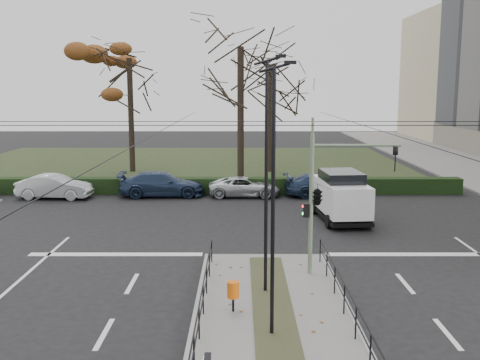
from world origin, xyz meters
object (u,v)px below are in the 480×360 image
object	(u,v)px
streetlamp_median_far	(267,175)
parked_car_second	(54,187)
parked_car_fifth	(324,185)
litter_bin	(233,290)
rust_tree	(129,58)
traffic_light	(320,194)
streetlamp_median_near	(274,200)
white_van	(341,195)
bare_tree_center	(271,72)
parked_car_fourth	(245,187)
bare_tree_near	(241,57)
parked_car_third	(162,184)

from	to	relation	value
streetlamp_median_far	parked_car_second	xyz separation A→B (m)	(-12.08, 16.01, -3.23)
parked_car_second	streetlamp_median_far	bearing A→B (deg)	-138.94
parked_car_fifth	litter_bin	bearing A→B (deg)	156.83
streetlamp_median_far	litter_bin	bearing A→B (deg)	-121.70
streetlamp_median_far	parked_car_fifth	distance (m)	17.68
parked_car_second	rust_tree	size ratio (longest dim) A/B	0.38
traffic_light	streetlamp_median_far	bearing A→B (deg)	-137.66
litter_bin	parked_car_second	bearing A→B (deg)	121.96
streetlamp_median_near	streetlamp_median_far	distance (m)	3.20
white_van	bare_tree_center	bearing A→B (deg)	99.46
streetlamp_median_far	parked_car_fourth	xyz separation A→B (m)	(-0.56, 16.67, -3.35)
litter_bin	parked_car_second	xyz separation A→B (m)	(-11.04, 17.69, -0.06)
streetlamp_median_far	bare_tree_near	size ratio (longest dim) A/B	0.61
streetlamp_median_near	parked_car_second	xyz separation A→B (m)	(-12.11, 19.20, -3.06)
streetlamp_median_near	parked_car_fifth	bearing A→B (deg)	77.73
litter_bin	bare_tree_center	world-z (taller)	bare_tree_center
streetlamp_median_near	parked_car_third	distance (m)	20.97
streetlamp_median_far	parked_car_fourth	size ratio (longest dim) A/B	1.71
parked_car_fourth	parked_car_fifth	world-z (taller)	parked_car_fifth
traffic_light	parked_car_fourth	distance (m)	15.31
traffic_light	rust_tree	bearing A→B (deg)	114.42
litter_bin	streetlamp_median_near	distance (m)	3.53
parked_car_third	bare_tree_center	world-z (taller)	bare_tree_center
traffic_light	parked_car_second	xyz separation A→B (m)	(-14.01, 14.25, -2.29)
parked_car_fourth	parked_car_second	bearing A→B (deg)	93.41
bare_tree_near	litter_bin	bearing A→B (deg)	-90.63
litter_bin	rust_tree	xyz separation A→B (m)	(-8.32, 28.30, 8.07)
streetlamp_median_near	parked_car_fourth	size ratio (longest dim) A/B	1.64
parked_car_second	bare_tree_center	bearing A→B (deg)	-48.53
traffic_light	parked_car_second	world-z (taller)	traffic_light
parked_car_second	parked_car_third	xyz separation A→B (m)	(6.40, 0.75, 0.03)
parked_car_fourth	rust_tree	world-z (taller)	rust_tree
parked_car_fourth	white_van	bearing A→B (deg)	-142.60
bare_tree_near	rust_tree	bearing A→B (deg)	143.08
parked_car_fourth	bare_tree_near	xyz separation A→B (m)	(-0.24, 3.51, 8.02)
rust_tree	bare_tree_near	size ratio (longest dim) A/B	0.94
parked_car_fourth	litter_bin	bearing A→B (deg)	178.59
litter_bin	parked_car_fourth	distance (m)	18.37
traffic_light	streetlamp_median_far	distance (m)	2.77
traffic_light	bare_tree_near	xyz separation A→B (m)	(-2.73, 18.43, 5.61)
traffic_light	streetlamp_median_near	world-z (taller)	streetlamp_median_near
streetlamp_median_near	white_van	world-z (taller)	streetlamp_median_near
traffic_light	litter_bin	xyz separation A→B (m)	(-2.97, -3.44, -2.23)
parked_car_third	rust_tree	distance (m)	13.29
traffic_light	parked_car_fourth	xyz separation A→B (m)	(-2.49, 14.92, -2.41)
litter_bin	parked_car_second	size ratio (longest dim) A/B	0.21
streetlamp_median_far	rust_tree	xyz separation A→B (m)	(-9.36, 26.62, 4.91)
litter_bin	streetlamp_median_near	bearing A→B (deg)	-54.74
streetlamp_median_far	parked_car_fifth	xyz separation A→B (m)	(4.38, 16.82, -3.24)
bare_tree_center	litter_bin	bearing A→B (deg)	-95.29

